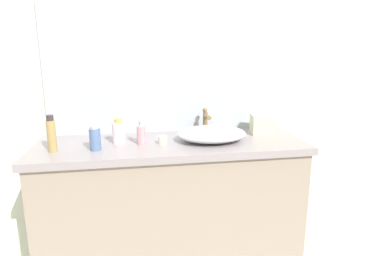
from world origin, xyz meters
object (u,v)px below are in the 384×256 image
soap_dispenser (141,133)px  perfume_bottle (95,139)px  candle_jar (163,140)px  spray_can (119,132)px  sink_basin (212,134)px  lotion_bottle (51,135)px  tissue_box (262,123)px

soap_dispenser → perfume_bottle: bearing=-162.7°
perfume_bottle → candle_jar: size_ratio=2.70×
spray_can → candle_jar: bearing=-13.9°
sink_basin → lotion_bottle: lotion_bottle is taller
perfume_bottle → lotion_bottle: bearing=177.5°
sink_basin → tissue_box: 0.36m
spray_can → tissue_box: 0.86m
soap_dispenser → tissue_box: (0.74, 0.11, 0.01)m
soap_dispenser → lotion_bottle: lotion_bottle is taller
tissue_box → candle_jar: tissue_box is taller
sink_basin → lotion_bottle: (-0.84, -0.06, 0.05)m
spray_can → candle_jar: spray_can is taller
sink_basin → spray_can: spray_can is taller
spray_can → sink_basin: bearing=-4.7°
perfume_bottle → tissue_box: bearing=10.6°
candle_jar → spray_can: bearing=166.1°
sink_basin → tissue_box: size_ratio=2.49×
soap_dispenser → candle_jar: bearing=-9.9°
sink_basin → soap_dispenser: 0.40m
perfume_bottle → soap_dispenser: bearing=17.3°
soap_dispenser → spray_can: 0.13m
sink_basin → candle_jar: 0.28m
lotion_bottle → tissue_box: lotion_bottle is taller
lotion_bottle → sink_basin: bearing=4.1°
soap_dispenser → tissue_box: size_ratio=0.92×
soap_dispenser → candle_jar: soap_dispenser is taller
sink_basin → soap_dispenser: size_ratio=2.70×
soap_dispenser → sink_basin: bearing=-0.6°
sink_basin → candle_jar: bearing=-176.7°
soap_dispenser → candle_jar: 0.12m
perfume_bottle → candle_jar: (0.35, 0.05, -0.04)m
perfume_bottle → spray_can: size_ratio=0.94×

